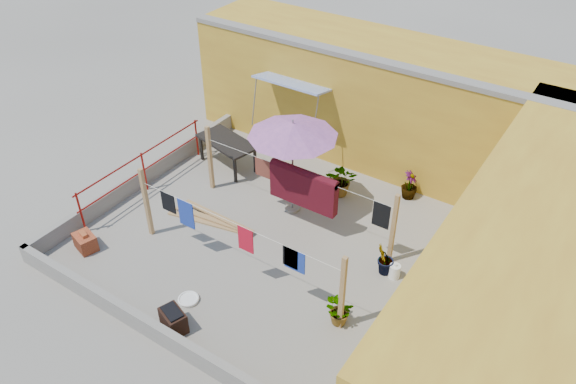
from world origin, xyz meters
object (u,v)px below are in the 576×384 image
object	(u,v)px
white_basin	(188,299)
plant_back_a	(342,180)
patio_umbrella	(293,130)
outdoor_table	(227,143)
brick_stack	(85,242)
water_jug_b	(395,271)
brazier	(173,320)
green_hose	(457,226)
water_jug_a	(430,297)

from	to	relation	value
white_basin	plant_back_a	xyz separation A→B (m)	(0.79, 4.90, 0.40)
patio_umbrella	outdoor_table	size ratio (longest dim) A/B	1.46
white_basin	plant_back_a	distance (m)	4.98
brick_stack	patio_umbrella	bearing A→B (deg)	50.74
outdoor_table	brick_stack	size ratio (longest dim) A/B	3.05
outdoor_table	water_jug_b	world-z (taller)	outdoor_table
patio_umbrella	plant_back_a	distance (m)	2.27
outdoor_table	brazier	world-z (taller)	outdoor_table
green_hose	plant_back_a	distance (m)	2.98
white_basin	plant_back_a	size ratio (longest dim) A/B	0.50
white_basin	green_hose	size ratio (longest dim) A/B	0.89
plant_back_a	patio_umbrella	bearing A→B (deg)	-119.42
patio_umbrella	white_basin	xyz separation A→B (m)	(-0.11, -3.69, -2.20)
patio_umbrella	water_jug_a	size ratio (longest dim) A/B	7.77
outdoor_table	white_basin	world-z (taller)	outdoor_table
brazier	green_hose	size ratio (longest dim) A/B	1.29
patio_umbrella	water_jug_b	xyz separation A→B (m)	(3.08, -0.77, -2.07)
patio_umbrella	outdoor_table	xyz separation A→B (m)	(-2.52, 0.66, -1.52)
outdoor_table	water_jug_a	bearing A→B (deg)	-14.62
patio_umbrella	water_jug_a	world-z (taller)	patio_umbrella
brick_stack	plant_back_a	bearing A→B (deg)	52.92
brazier	water_jug_a	distance (m)	5.07
patio_umbrella	brick_stack	xyz separation A→B (m)	(-3.08, -3.76, -2.04)
brick_stack	green_hose	distance (m)	8.55
white_basin	water_jug_b	xyz separation A→B (m)	(3.18, 2.92, 0.13)
water_jug_b	green_hose	xyz separation A→B (m)	(0.54, 2.33, -0.13)
outdoor_table	brazier	xyz separation A→B (m)	(2.68, -5.03, -0.48)
brick_stack	water_jug_a	world-z (taller)	brick_stack
white_basin	outdoor_table	bearing A→B (deg)	119.07
white_basin	water_jug_a	size ratio (longest dim) A/B	1.26
brick_stack	water_jug_b	world-z (taller)	brick_stack
outdoor_table	water_jug_b	bearing A→B (deg)	-14.32
outdoor_table	brick_stack	bearing A→B (deg)	-97.11
patio_umbrella	plant_back_a	size ratio (longest dim) A/B	3.08
green_hose	plant_back_a	size ratio (longest dim) A/B	0.56
water_jug_a	plant_back_a	bearing A→B (deg)	145.72
plant_back_a	outdoor_table	bearing A→B (deg)	-170.30
white_basin	plant_back_a	bearing A→B (deg)	80.85
water_jug_b	outdoor_table	bearing A→B (deg)	165.68
patio_umbrella	water_jug_a	xyz separation A→B (m)	(3.97, -1.03, -2.08)
white_basin	brazier	bearing A→B (deg)	-69.31
brick_stack	green_hose	size ratio (longest dim) A/B	1.24
plant_back_a	water_jug_a	bearing A→B (deg)	-34.28
brazier	white_basin	xyz separation A→B (m)	(-0.26, 0.68, -0.20)
outdoor_table	green_hose	world-z (taller)	outdoor_table
patio_umbrella	green_hose	bearing A→B (deg)	23.33
water_jug_b	brazier	bearing A→B (deg)	-129.07
brick_stack	green_hose	bearing A→B (deg)	38.49
brazier	water_jug_b	distance (m)	4.64
white_basin	brick_stack	bearing A→B (deg)	-178.53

